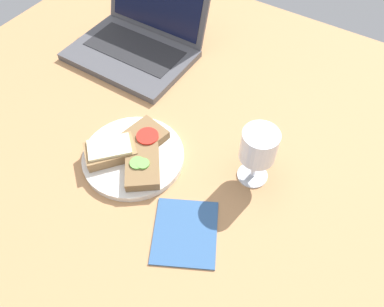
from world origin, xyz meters
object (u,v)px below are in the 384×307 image
object	(u,v)px
plate	(133,156)
napkin	(185,232)
sandwich_with_tomato	(144,137)
sandwich_with_cheese	(110,151)
wine_glass	(258,148)
sandwich_with_cucumber	(142,166)
laptop	(138,40)

from	to	relation	value
plate	napkin	xyz separation A→B (cm)	(20.06, -9.03, -0.58)
sandwich_with_tomato	sandwich_with_cheese	size ratio (longest dim) A/B	0.85
sandwich_with_tomato	wine_glass	bearing A→B (deg)	12.34
sandwich_with_tomato	sandwich_with_cucumber	distance (cm)	8.35
sandwich_with_cucumber	napkin	size ratio (longest dim) A/B	0.93
sandwich_with_cheese	wine_glass	world-z (taller)	wine_glass
sandwich_with_cucumber	napkin	world-z (taller)	sandwich_with_cucumber
sandwich_with_tomato	wine_glass	xyz separation A→B (cm)	(25.39, 5.56, 7.11)
plate	laptop	distance (cm)	39.46
plate	sandwich_with_cucumber	distance (cm)	5.24
sandwich_with_cheese	napkin	size ratio (longest dim) A/B	0.89
plate	sandwich_with_cheese	xyz separation A→B (cm)	(-3.98, -2.78, 2.33)
sandwich_with_cucumber	laptop	size ratio (longest dim) A/B	0.40
sandwich_with_cheese	sandwich_with_cucumber	xyz separation A→B (cm)	(8.36, 0.71, -0.34)
laptop	napkin	xyz separation A→B (cm)	(43.06, -40.95, -3.63)
plate	sandwich_with_cucumber	xyz separation A→B (cm)	(4.39, -2.07, 1.98)
sandwich_with_cheese	laptop	distance (cm)	39.58
wine_glass	napkin	distance (cm)	22.28
sandwich_with_tomato	laptop	bearing A→B (deg)	129.97
sandwich_with_cheese	laptop	xyz separation A→B (cm)	(-19.02, 34.70, 0.72)
sandwich_with_cheese	sandwich_with_cucumber	size ratio (longest dim) A/B	0.96
sandwich_with_cheese	wine_glass	bearing A→B (deg)	24.39
sandwich_with_cucumber	napkin	distance (cm)	17.34
sandwich_with_cucumber	laptop	bearing A→B (deg)	128.86
sandwich_with_tomato	plate	bearing A→B (deg)	-86.47
sandwich_with_tomato	laptop	xyz separation A→B (cm)	(-22.70, 27.08, 1.07)
sandwich_with_cheese	sandwich_with_tomato	bearing A→B (deg)	64.24
laptop	napkin	bearing A→B (deg)	-43.56
laptop	sandwich_with_cheese	bearing A→B (deg)	-61.27
sandwich_with_cucumber	wine_glass	xyz separation A→B (cm)	(20.71, 12.47, 7.10)
sandwich_with_tomato	napkin	distance (cm)	24.77
sandwich_with_cheese	laptop	bearing A→B (deg)	118.73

